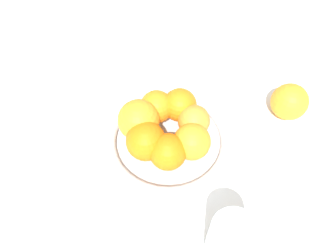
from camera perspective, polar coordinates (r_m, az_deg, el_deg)
ground_plane at (r=0.70m, az=-0.00°, el=-3.44°), size 4.00×4.00×0.00m
fruit_bowl at (r=0.69m, az=-0.00°, el=-2.62°), size 0.26×0.26×0.04m
orange_pile at (r=0.64m, az=-0.68°, el=-0.11°), size 0.19×0.19×0.08m
stray_orange at (r=0.77m, az=20.39°, el=3.98°), size 0.08×0.08×0.08m
drinking_glass at (r=0.57m, az=10.62°, el=-19.32°), size 0.07×0.07×0.12m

